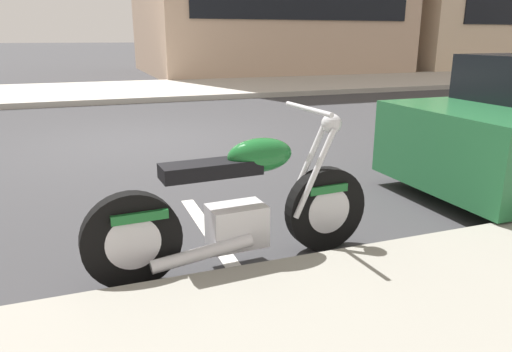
# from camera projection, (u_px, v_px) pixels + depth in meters

# --- Properties ---
(ground_plane) EXTENTS (260.00, 260.00, 0.00)m
(ground_plane) POSITION_uv_depth(u_px,v_px,m) (147.00, 143.00, 7.47)
(ground_plane) COLOR #333335
(sidewalk_far_curb) EXTENTS (120.00, 5.00, 0.14)m
(sidewalk_far_curb) POSITION_uv_depth(u_px,v_px,m) (444.00, 79.00, 17.86)
(sidewalk_far_curb) COLOR #ADA89E
(sidewalk_far_curb) RESTS_ON ground
(parking_stall_stripe) EXTENTS (0.12, 2.20, 0.01)m
(parking_stall_stripe) POSITION_uv_depth(u_px,v_px,m) (217.00, 242.00, 3.84)
(parking_stall_stripe) COLOR silver
(parking_stall_stripe) RESTS_ON ground
(parked_motorcycle) EXTENTS (2.12, 0.62, 1.12)m
(parked_motorcycle) POSITION_uv_depth(u_px,v_px,m) (240.00, 209.00, 3.36)
(parked_motorcycle) COLOR black
(parked_motorcycle) RESTS_ON ground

